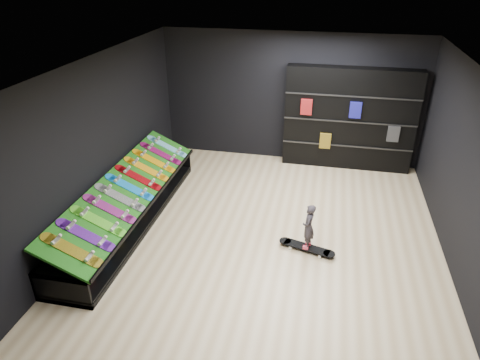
% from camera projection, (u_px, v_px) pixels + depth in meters
% --- Properties ---
extents(floor, '(6.00, 7.00, 0.01)m').
position_uv_depth(floor, '(265.00, 238.00, 7.58)').
color(floor, beige).
rests_on(floor, ground).
extents(ceiling, '(6.00, 7.00, 0.01)m').
position_uv_depth(ceiling, '(271.00, 67.00, 6.18)').
color(ceiling, white).
rests_on(ceiling, ground).
extents(wall_back, '(6.00, 0.02, 3.00)m').
position_uv_depth(wall_back, '(291.00, 99.00, 9.91)').
color(wall_back, black).
rests_on(wall_back, ground).
extents(wall_front, '(6.00, 0.02, 3.00)m').
position_uv_depth(wall_front, '(209.00, 323.00, 3.85)').
color(wall_front, black).
rests_on(wall_front, ground).
extents(wall_left, '(0.02, 7.00, 3.00)m').
position_uv_depth(wall_left, '(97.00, 146.00, 7.43)').
color(wall_left, black).
rests_on(wall_left, ground).
extents(wall_right, '(0.02, 7.00, 3.00)m').
position_uv_depth(wall_right, '(468.00, 179.00, 6.33)').
color(wall_right, black).
rests_on(wall_right, ground).
extents(display_rack, '(0.90, 4.50, 0.50)m').
position_uv_depth(display_rack, '(130.00, 210.00, 7.93)').
color(display_rack, black).
rests_on(display_rack, ground).
extents(turf_ramp, '(0.92, 4.50, 0.46)m').
position_uv_depth(turf_ramp, '(129.00, 188.00, 7.71)').
color(turf_ramp, '#15580D').
rests_on(turf_ramp, display_rack).
extents(back_shelving, '(2.90, 0.34, 2.32)m').
position_uv_depth(back_shelving, '(349.00, 119.00, 9.66)').
color(back_shelving, black).
rests_on(back_shelving, ground).
extents(floor_skateboard, '(1.00, 0.47, 0.09)m').
position_uv_depth(floor_skateboard, '(307.00, 249.00, 7.21)').
color(floor_skateboard, black).
rests_on(floor_skateboard, ground).
extents(child, '(0.14, 0.19, 0.48)m').
position_uv_depth(child, '(308.00, 235.00, 7.08)').
color(child, black).
rests_on(child, floor_skateboard).
extents(display_board_0, '(0.93, 0.22, 0.50)m').
position_uv_depth(display_board_0, '(72.00, 250.00, 6.05)').
color(display_board_0, yellow).
rests_on(display_board_0, turf_ramp).
extents(display_board_1, '(0.93, 0.22, 0.50)m').
position_uv_depth(display_board_1, '(86.00, 235.00, 6.37)').
color(display_board_1, purple).
rests_on(display_board_1, turf_ramp).
extents(display_board_2, '(0.93, 0.22, 0.50)m').
position_uv_depth(display_board_2, '(99.00, 221.00, 6.70)').
color(display_board_2, green).
rests_on(display_board_2, turf_ramp).
extents(display_board_3, '(0.93, 0.22, 0.50)m').
position_uv_depth(display_board_3, '(110.00, 209.00, 7.03)').
color(display_board_3, '#2626BF').
rests_on(display_board_3, turf_ramp).
extents(display_board_4, '(0.93, 0.22, 0.50)m').
position_uv_depth(display_board_4, '(120.00, 198.00, 7.36)').
color(display_board_4, black).
rests_on(display_board_4, turf_ramp).
extents(display_board_5, '(0.93, 0.22, 0.50)m').
position_uv_depth(display_board_5, '(130.00, 187.00, 7.69)').
color(display_board_5, blue).
rests_on(display_board_5, turf_ramp).
extents(display_board_6, '(0.93, 0.22, 0.50)m').
position_uv_depth(display_board_6, '(139.00, 178.00, 8.02)').
color(display_board_6, red).
rests_on(display_board_6, turf_ramp).
extents(display_board_7, '(0.93, 0.22, 0.50)m').
position_uv_depth(display_board_7, '(147.00, 169.00, 8.35)').
color(display_board_7, orange).
rests_on(display_board_7, turf_ramp).
extents(display_board_8, '(0.93, 0.22, 0.50)m').
position_uv_depth(display_board_8, '(154.00, 161.00, 8.68)').
color(display_board_8, yellow).
rests_on(display_board_8, turf_ramp).
extents(display_board_9, '(0.93, 0.22, 0.50)m').
position_uv_depth(display_board_9, '(161.00, 153.00, 9.01)').
color(display_board_9, '#E5198C').
rests_on(display_board_9, turf_ramp).
extents(display_board_10, '(0.93, 0.22, 0.50)m').
position_uv_depth(display_board_10, '(167.00, 147.00, 9.34)').
color(display_board_10, '#0CB2E5').
rests_on(display_board_10, turf_ramp).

